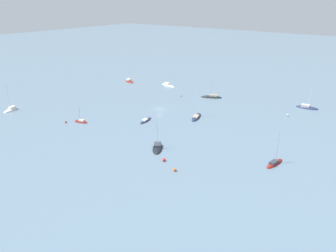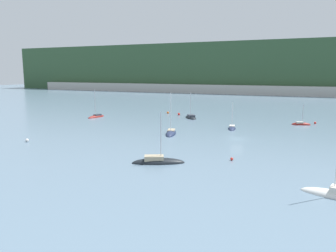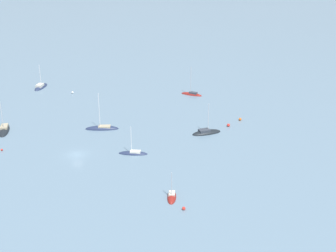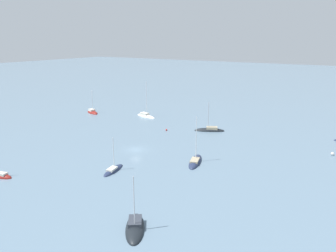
% 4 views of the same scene
% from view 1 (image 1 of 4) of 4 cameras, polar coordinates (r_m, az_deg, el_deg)
% --- Properties ---
extents(ground_plane, '(600.00, 600.00, 0.00)m').
position_cam_1_polar(ground_plane, '(122.77, -1.45, 2.97)').
color(ground_plane, slate).
extents(sailboat_0, '(4.57, 7.62, 10.69)m').
position_cam_1_polar(sailboat_0, '(134.36, -25.60, 2.52)').
color(sailboat_0, silver).
rests_on(sailboat_0, ground_plane).
extents(sailboat_1, '(2.93, 7.28, 10.03)m').
position_cam_1_polar(sailboat_1, '(87.06, 18.05, -6.27)').
color(sailboat_1, maroon).
rests_on(sailboat_1, ground_plane).
extents(sailboat_2, '(8.98, 4.33, 12.76)m').
position_cam_1_polar(sailboat_2, '(155.87, 0.00, 7.10)').
color(sailboat_2, white).
rests_on(sailboat_2, ground_plane).
extents(sailboat_3, '(4.91, 9.17, 10.99)m').
position_cam_1_polar(sailboat_3, '(114.24, 4.96, 1.48)').
color(sailboat_3, '#232D4C').
rests_on(sailboat_3, ground_plane).
extents(sailboat_4, '(7.34, 4.82, 9.14)m').
position_cam_1_polar(sailboat_4, '(164.22, -6.74, 7.70)').
color(sailboat_4, maroon).
rests_on(sailboat_4, ground_plane).
extents(sailboat_5, '(8.95, 6.16, 9.33)m').
position_cam_1_polar(sailboat_5, '(138.18, 7.60, 4.98)').
color(sailboat_5, black).
rests_on(sailboat_5, ground_plane).
extents(sailboat_6, '(5.44, 2.85, 6.52)m').
position_cam_1_polar(sailboat_6, '(113.54, -14.90, 0.68)').
color(sailboat_6, maroon).
rests_on(sailboat_6, ground_plane).
extents(sailboat_7, '(6.81, 8.06, 9.11)m').
position_cam_1_polar(sailboat_7, '(91.06, -1.84, -3.87)').
color(sailboat_7, black).
rests_on(sailboat_7, ground_plane).
extents(sailboat_8, '(8.37, 3.53, 8.65)m').
position_cam_1_polar(sailboat_8, '(134.38, 23.03, 2.93)').
color(sailboat_8, '#232D4C').
rests_on(sailboat_8, ground_plane).
extents(sailboat_9, '(3.20, 7.14, 7.60)m').
position_cam_1_polar(sailboat_9, '(111.07, -3.91, 0.91)').
color(sailboat_9, '#232D4C').
rests_on(sailboat_9, ground_plane).
extents(mooring_buoy_0, '(0.73, 0.73, 0.73)m').
position_cam_1_polar(mooring_buoy_0, '(122.80, 20.10, 1.80)').
color(mooring_buoy_0, white).
rests_on(mooring_buoy_0, ground_plane).
extents(mooring_buoy_1, '(0.77, 0.77, 0.77)m').
position_cam_1_polar(mooring_buoy_1, '(79.61, 1.20, -7.62)').
color(mooring_buoy_1, orange).
rests_on(mooring_buoy_1, ground_plane).
extents(mooring_buoy_2, '(0.84, 0.84, 0.84)m').
position_cam_1_polar(mooring_buoy_2, '(84.10, -0.70, -5.89)').
color(mooring_buoy_2, red).
rests_on(mooring_buoy_2, ground_plane).
extents(mooring_buoy_3, '(0.67, 0.67, 0.67)m').
position_cam_1_polar(mooring_buoy_3, '(114.42, -17.38, 0.71)').
color(mooring_buoy_3, red).
rests_on(mooring_buoy_3, ground_plane).
extents(mooring_buoy_4, '(0.51, 0.51, 0.51)m').
position_cam_1_polar(mooring_buoy_4, '(138.36, 2.35, 5.24)').
color(mooring_buoy_4, red).
rests_on(mooring_buoy_4, ground_plane).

